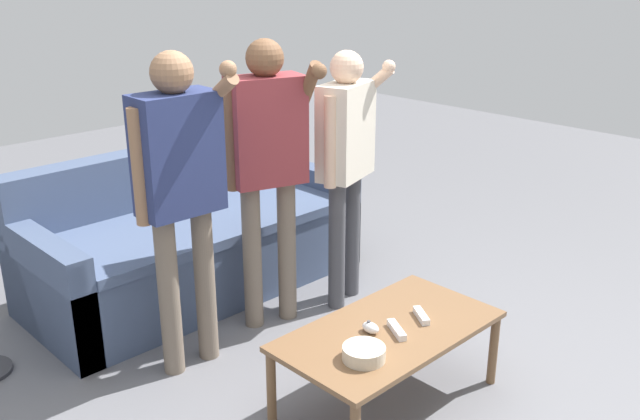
% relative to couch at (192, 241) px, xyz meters
% --- Properties ---
extents(ground_plane, '(12.00, 12.00, 0.00)m').
position_rel_couch_xyz_m(ground_plane, '(-0.04, -1.55, -0.30)').
color(ground_plane, slate).
extents(couch, '(2.05, 0.93, 0.85)m').
position_rel_couch_xyz_m(couch, '(0.00, 0.00, 0.00)').
color(couch, '#475675').
rests_on(couch, ground).
extents(coffee_table, '(1.05, 0.58, 0.39)m').
position_rel_couch_xyz_m(coffee_table, '(-0.07, -1.69, 0.05)').
color(coffee_table, brown).
rests_on(coffee_table, ground).
extents(snack_bowl, '(0.18, 0.18, 0.06)m').
position_rel_couch_xyz_m(snack_bowl, '(-0.34, -1.78, 0.12)').
color(snack_bowl, beige).
rests_on(snack_bowl, coffee_table).
extents(game_remote_nunchuk, '(0.06, 0.09, 0.05)m').
position_rel_couch_xyz_m(game_remote_nunchuk, '(-0.16, -1.65, 0.12)').
color(game_remote_nunchuk, white).
rests_on(game_remote_nunchuk, coffee_table).
extents(player_left, '(0.47, 0.32, 1.60)m').
position_rel_couch_xyz_m(player_left, '(-0.53, -0.76, 0.71)').
color(player_left, '#756656').
rests_on(player_left, ground).
extents(player_center, '(0.45, 0.47, 1.60)m').
position_rel_couch_xyz_m(player_center, '(0.06, -0.70, 0.71)').
color(player_center, '#756656').
rests_on(player_center, ground).
extents(player_right, '(0.48, 0.30, 1.51)m').
position_rel_couch_xyz_m(player_right, '(0.55, -0.81, 0.65)').
color(player_right, '#47474C').
rests_on(player_right, ground).
extents(game_remote_wand_near, '(0.11, 0.16, 0.03)m').
position_rel_couch_xyz_m(game_remote_wand_near, '(-0.07, -1.74, 0.11)').
color(game_remote_wand_near, white).
rests_on(game_remote_wand_near, coffee_table).
extents(game_remote_wand_far, '(0.11, 0.14, 0.03)m').
position_rel_couch_xyz_m(game_remote_wand_far, '(0.11, -1.73, 0.11)').
color(game_remote_wand_far, white).
rests_on(game_remote_wand_far, coffee_table).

